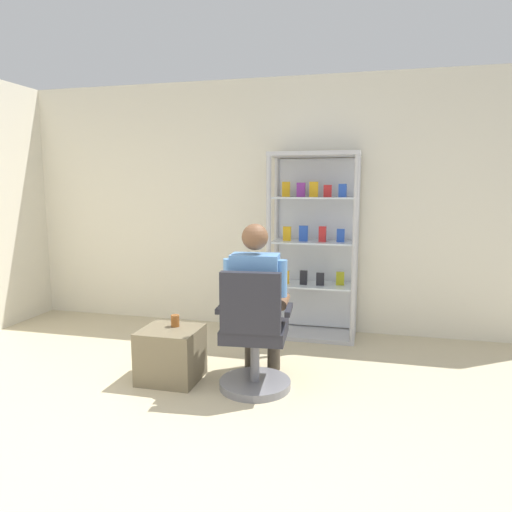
{
  "coord_description": "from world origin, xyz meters",
  "views": [
    {
      "loc": [
        0.99,
        -2.09,
        1.57
      ],
      "look_at": [
        0.07,
        1.61,
        1.0
      ],
      "focal_mm": 33.04,
      "sensor_mm": 36.0,
      "label": 1
    }
  ],
  "objects_px": {
    "storage_crate": "(171,354)",
    "tea_glass": "(175,321)",
    "office_chair": "(254,342)",
    "display_cabinet_main": "(314,244)",
    "seated_shopkeeper": "(257,296)"
  },
  "relations": [
    {
      "from": "display_cabinet_main",
      "to": "office_chair",
      "type": "distance_m",
      "value": 1.63
    },
    {
      "from": "tea_glass",
      "to": "display_cabinet_main",
      "type": "bearing_deg",
      "value": 55.62
    },
    {
      "from": "office_chair",
      "to": "storage_crate",
      "type": "distance_m",
      "value": 0.73
    },
    {
      "from": "display_cabinet_main",
      "to": "office_chair",
      "type": "xyz_separation_m",
      "value": [
        -0.26,
        -1.51,
        -0.57
      ]
    },
    {
      "from": "office_chair",
      "to": "tea_glass",
      "type": "bearing_deg",
      "value": 170.85
    },
    {
      "from": "storage_crate",
      "to": "tea_glass",
      "type": "height_order",
      "value": "tea_glass"
    },
    {
      "from": "office_chair",
      "to": "seated_shopkeeper",
      "type": "height_order",
      "value": "seated_shopkeeper"
    },
    {
      "from": "storage_crate",
      "to": "tea_glass",
      "type": "distance_m",
      "value": 0.27
    },
    {
      "from": "seated_shopkeeper",
      "to": "tea_glass",
      "type": "xyz_separation_m",
      "value": [
        -0.68,
        -0.05,
        -0.24
      ]
    },
    {
      "from": "display_cabinet_main",
      "to": "seated_shopkeeper",
      "type": "bearing_deg",
      "value": -101.61
    },
    {
      "from": "office_chair",
      "to": "seated_shopkeeper",
      "type": "relative_size",
      "value": 0.74
    },
    {
      "from": "display_cabinet_main",
      "to": "tea_glass",
      "type": "distance_m",
      "value": 1.76
    },
    {
      "from": "display_cabinet_main",
      "to": "storage_crate",
      "type": "bearing_deg",
      "value": -123.44
    },
    {
      "from": "office_chair",
      "to": "storage_crate",
      "type": "xyz_separation_m",
      "value": [
        -0.71,
        0.04,
        -0.18
      ]
    },
    {
      "from": "seated_shopkeeper",
      "to": "office_chair",
      "type": "bearing_deg",
      "value": -84.93
    }
  ]
}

